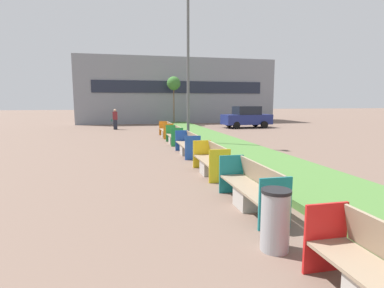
{
  "coord_description": "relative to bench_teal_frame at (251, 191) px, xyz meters",
  "views": [
    {
      "loc": [
        -1.62,
        1.47,
        2.24
      ],
      "look_at": [
        0.9,
        12.78,
        0.6
      ],
      "focal_mm": 28.0,
      "sensor_mm": 36.0,
      "label": 1
    }
  ],
  "objects": [
    {
      "name": "planter_grass_strip",
      "position": [
        2.26,
        4.81,
        -0.28
      ],
      "size": [
        2.8,
        120.0,
        0.18
      ],
      "color": "#4C7A38",
      "rests_on": "ground"
    },
    {
      "name": "building_backdrop",
      "position": [
        3.06,
        28.04,
        3.01
      ],
      "size": [
        20.78,
        6.49,
        6.76
      ],
      "color": "gray",
      "rests_on": "ground"
    },
    {
      "name": "bench_teal_frame",
      "position": [
        0.0,
        0.0,
        0.0
      ],
      "size": [
        0.65,
        2.27,
        0.94
      ],
      "color": "#ADA8A0",
      "rests_on": "ground"
    },
    {
      "name": "bench_yellow_frame",
      "position": [
        -0.0,
        3.04,
        -0.01
      ],
      "size": [
        0.65,
        2.02,
        0.94
      ],
      "color": "#ADA8A0",
      "rests_on": "ground"
    },
    {
      "name": "bench_blue_frame",
      "position": [
        0.0,
        6.58,
        0.0
      ],
      "size": [
        0.65,
        2.31,
        0.94
      ],
      "color": "#ADA8A0",
      "rests_on": "ground"
    },
    {
      "name": "bench_green_frame",
      "position": [
        -0.0,
        10.01,
        -0.01
      ],
      "size": [
        0.65,
        1.97,
        0.94
      ],
      "color": "#ADA8A0",
      "rests_on": "ground"
    },
    {
      "name": "bench_orange_frame",
      "position": [
        0.0,
        13.26,
        0.0
      ],
      "size": [
        0.65,
        2.34,
        0.94
      ],
      "color": "#ADA8A0",
      "rests_on": "ground"
    },
    {
      "name": "litter_bin",
      "position": [
        -0.4,
        -1.79,
        0.1
      ],
      "size": [
        0.45,
        0.45,
        0.95
      ],
      "color": "#9EA0A5",
      "rests_on": "ground"
    },
    {
      "name": "street_lamp_post",
      "position": [
        0.61,
        9.41,
        3.97
      ],
      "size": [
        0.24,
        0.44,
        7.92
      ],
      "color": "#56595B",
      "rests_on": "ground"
    },
    {
      "name": "sapling_tree_far",
      "position": [
        2.05,
        23.02,
        3.57
      ],
      "size": [
        1.3,
        1.3,
        4.63
      ],
      "color": "brown",
      "rests_on": "ground"
    },
    {
      "name": "pedestrian_walking",
      "position": [
        -3.37,
        19.34,
        0.47
      ],
      "size": [
        0.53,
        0.24,
        1.66
      ],
      "color": "#232633",
      "rests_on": "ground"
    },
    {
      "name": "parked_car_distant",
      "position": [
        7.71,
        18.62,
        0.54
      ],
      "size": [
        4.32,
        2.07,
        1.86
      ],
      "rotation": [
        0.0,
        0.0,
        0.08
      ],
      "color": "navy",
      "rests_on": "ground"
    }
  ]
}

